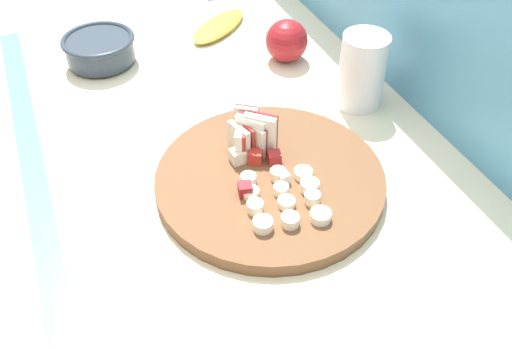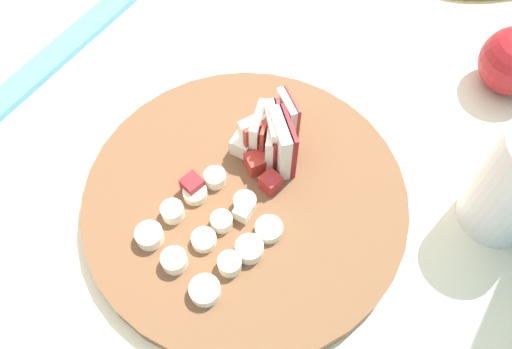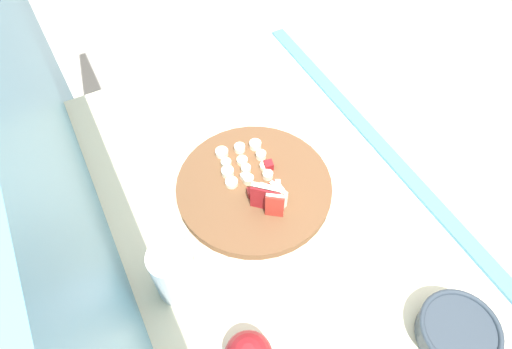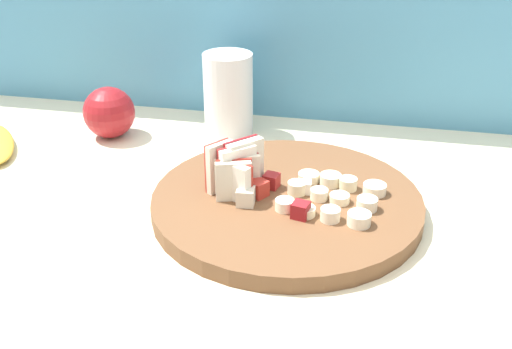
% 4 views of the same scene
% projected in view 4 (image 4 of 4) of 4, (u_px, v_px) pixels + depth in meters
% --- Properties ---
extents(tile_backsplash, '(2.40, 0.04, 1.50)m').
position_uv_depth(tile_backsplash, '(275.00, 190.00, 1.15)').
color(tile_backsplash, '#4C8EB2').
rests_on(tile_backsplash, ground).
extents(cutting_board, '(0.35, 0.35, 0.02)m').
position_uv_depth(cutting_board, '(287.00, 203.00, 0.76)').
color(cutting_board, brown).
rests_on(cutting_board, tiled_countertop).
extents(apple_wedge_fan, '(0.07, 0.07, 0.07)m').
position_uv_depth(apple_wedge_fan, '(236.00, 172.00, 0.75)').
color(apple_wedge_fan, '#B22D23').
rests_on(apple_wedge_fan, cutting_board).
extents(apple_dice_pile, '(0.10, 0.09, 0.02)m').
position_uv_depth(apple_dice_pile, '(267.00, 192.00, 0.74)').
color(apple_dice_pile, '#B22D23').
rests_on(apple_dice_pile, cutting_board).
extents(banana_slice_rows, '(0.13, 0.12, 0.02)m').
position_uv_depth(banana_slice_rows, '(333.00, 196.00, 0.74)').
color(banana_slice_rows, white).
rests_on(banana_slice_rows, cutting_board).
extents(small_jar, '(0.08, 0.08, 0.13)m').
position_uv_depth(small_jar, '(228.00, 94.00, 0.96)').
color(small_jar, white).
rests_on(small_jar, tiled_countertop).
extents(whole_apple, '(0.08, 0.08, 0.08)m').
position_uv_depth(whole_apple, '(109.00, 112.00, 0.96)').
color(whole_apple, maroon).
rests_on(whole_apple, tiled_countertop).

